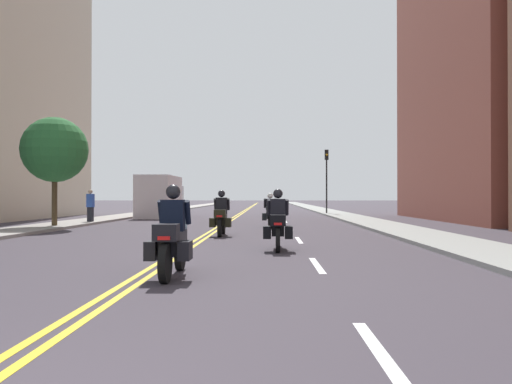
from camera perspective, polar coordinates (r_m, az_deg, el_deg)
The scene contains 14 objects.
ground_plane at distance 50.58m, azimuth -1.23°, elevation -2.12°, with size 264.00×264.00×0.00m, color #39333B.
sidewalk_left at distance 51.49m, azimuth -9.78°, elevation -2.02°, with size 2.36×144.00×0.12m, color gray.
sidewalk_right at distance 50.82m, azimuth 7.45°, elevation -2.04°, with size 2.36×144.00×0.12m, color gray.
centreline_yellow_inner at distance 50.59m, azimuth -1.36°, elevation -2.11°, with size 0.12×132.00×0.01m, color yellow.
centreline_yellow_outer at distance 50.58m, azimuth -1.09°, elevation -2.12°, with size 0.12×132.00×0.01m, color yellow.
lane_dashes_white at distance 31.56m, azimuth 3.15°, elevation -3.08°, with size 0.14×56.40×0.01m.
motorcycle_0 at distance 9.08m, azimuth -9.41°, elevation -5.31°, with size 0.76×2.13×1.64m.
motorcycle_1 at distance 13.53m, azimuth 2.48°, elevation -3.73°, with size 0.77×2.23×1.63m.
motorcycle_2 at distance 18.42m, azimuth -3.93°, elevation -2.87°, with size 0.76×2.16×1.66m.
motorcycle_3 at distance 23.26m, azimuth 1.61°, elevation -2.41°, with size 0.78×2.28×1.59m.
traffic_light_far at distance 40.32m, azimuth 7.94°, elevation 2.45°, with size 0.28×0.38×5.11m.
pedestrian_0 at distance 27.79m, azimuth -18.12°, elevation -1.51°, with size 0.41×0.32×1.79m.
street_tree_0 at distance 24.55m, azimuth -21.70°, elevation 4.41°, with size 2.92×2.92×4.99m.
parked_truck at distance 35.41m, azimuth -10.62°, elevation -0.74°, with size 2.20×6.50×2.80m.
Camera 1 is at (2.22, -2.51, 1.42)m, focal length 35.57 mm.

